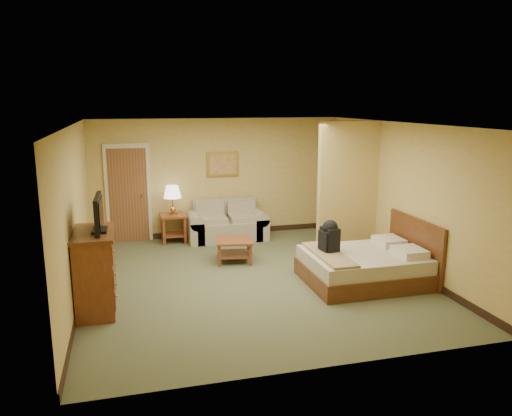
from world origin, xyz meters
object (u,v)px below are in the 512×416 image
object	(u,v)px
loveseat	(227,227)
dresser	(95,271)
bed	(367,265)
coffee_table	(234,246)

from	to	relation	value
loveseat	dresser	xyz separation A→B (m)	(-2.57, -3.26, 0.31)
loveseat	bed	bearing A→B (deg)	-61.56
dresser	bed	xyz separation A→B (m)	(4.30, 0.07, -0.31)
coffee_table	dresser	size ratio (longest dim) A/B	0.65
loveseat	dresser	world-z (taller)	dresser
coffee_table	bed	xyz separation A→B (m)	(1.90, -1.63, -0.02)
loveseat	bed	world-z (taller)	bed
coffee_table	bed	bearing A→B (deg)	-40.62
dresser	bed	distance (m)	4.31
loveseat	dresser	bearing A→B (deg)	-128.33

